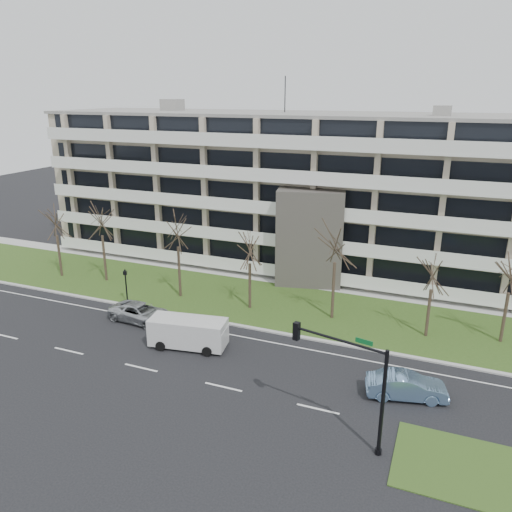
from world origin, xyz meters
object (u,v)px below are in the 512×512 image
at_px(white_van, 189,331).
at_px(pedestrian_signal, 126,282).
at_px(silver_pickup, 141,313).
at_px(blue_sedan, 406,386).
at_px(traffic_signal, 351,375).

bearing_deg(white_van, pedestrian_signal, 142.37).
xyz_separation_m(silver_pickup, blue_sedan, (20.57, -2.89, 0.05)).
bearing_deg(silver_pickup, blue_sedan, -93.23).
bearing_deg(silver_pickup, pedestrian_signal, 55.60).
bearing_deg(silver_pickup, traffic_signal, -109.19).
height_order(traffic_signal, pedestrian_signal, traffic_signal).
height_order(white_van, pedestrian_signal, pedestrian_signal).
distance_m(traffic_signal, pedestrian_signal, 23.84).
bearing_deg(blue_sedan, pedestrian_signal, 63.07).
xyz_separation_m(silver_pickup, white_van, (5.62, -2.23, 0.54)).
height_order(blue_sedan, pedestrian_signal, pedestrian_signal).
xyz_separation_m(white_van, traffic_signal, (12.55, -5.84, 2.66)).
bearing_deg(pedestrian_signal, blue_sedan, -36.16).
bearing_deg(white_van, silver_pickup, 149.35).
relative_size(blue_sedan, traffic_signal, 0.77).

